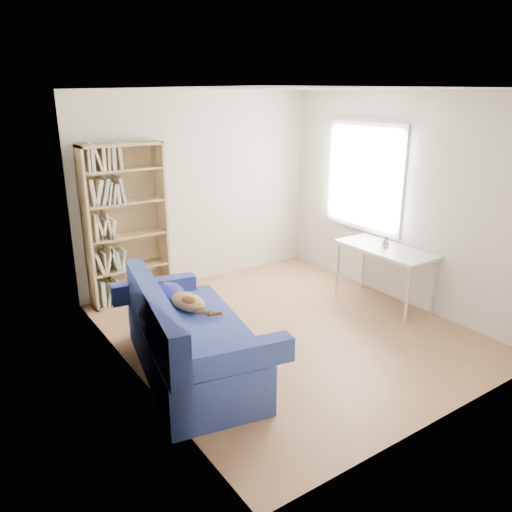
{
  "coord_description": "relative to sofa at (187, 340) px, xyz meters",
  "views": [
    {
      "loc": [
        -3.16,
        -4.04,
        2.57
      ],
      "look_at": [
        -0.23,
        0.28,
        0.85
      ],
      "focal_mm": 35.0,
      "sensor_mm": 36.0,
      "label": 1
    }
  ],
  "objects": [
    {
      "name": "desk",
      "position": [
        2.77,
        0.08,
        0.33
      ],
      "size": [
        0.57,
        1.25,
        0.75
      ],
      "color": "white",
      "rests_on": "ground"
    },
    {
      "name": "bookshelf",
      "position": [
        0.2,
        2.01,
        0.57
      ],
      "size": [
        1.0,
        0.31,
        2.0
      ],
      "color": "tan",
      "rests_on": "ground"
    },
    {
      "name": "sofa",
      "position": [
        0.0,
        0.0,
        0.0
      ],
      "size": [
        1.24,
        2.05,
        0.93
      ],
      "rotation": [
        0.0,
        0.0,
        -0.2
      ],
      "color": "navy",
      "rests_on": "ground"
    },
    {
      "name": "room_shell",
      "position": [
        1.43,
        0.22,
        1.29
      ],
      "size": [
        3.54,
        4.04,
        2.62
      ],
      "color": "silver",
      "rests_on": "ground"
    },
    {
      "name": "pen_cup",
      "position": [
        2.77,
        0.09,
        0.46
      ],
      "size": [
        0.08,
        0.08,
        0.15
      ],
      "color": "white",
      "rests_on": "desk"
    },
    {
      "name": "ground",
      "position": [
        1.33,
        0.18,
        -0.35
      ],
      "size": [
        4.0,
        4.0,
        0.0
      ],
      "primitive_type": "plane",
      "color": "#916141",
      "rests_on": "ground"
    }
  ]
}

